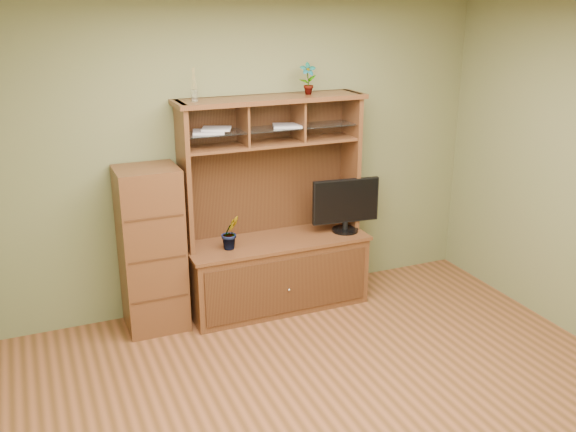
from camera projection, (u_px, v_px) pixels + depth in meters
room at (356, 227)px, 3.95m from camera, size 4.54×4.04×2.74m
media_hutch at (275, 251)px, 5.78m from camera, size 1.66×0.61×1.90m
monitor at (346, 204)px, 5.82m from camera, size 0.63×0.24×0.50m
orchid_plant at (230, 232)px, 5.45m from camera, size 0.19×0.16×0.30m
top_plant at (308, 78)px, 5.48m from camera, size 0.16×0.12×0.27m
reed_diffuser at (194, 88)px, 5.12m from camera, size 0.05×0.05×0.27m
magazines at (237, 129)px, 5.37m from camera, size 1.00×0.26×0.04m
side_cabinet at (152, 250)px, 5.34m from camera, size 0.50×0.46×1.40m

